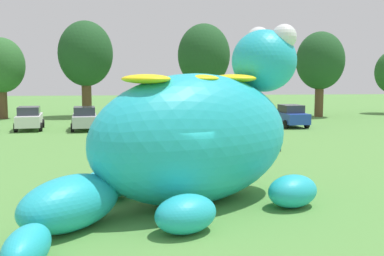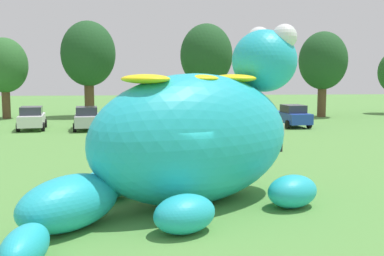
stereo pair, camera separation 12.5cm
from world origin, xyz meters
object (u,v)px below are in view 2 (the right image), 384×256
object	(u,v)px
car_white	(32,118)
car_black	(146,118)
giant_inflatable_creature	(195,137)
car_green	(191,117)
spectator_mid_field	(237,120)
car_silver	(87,118)
spectator_wandering	(280,136)
car_blue	(293,116)
spectator_by_cars	(230,141)
car_yellow	(248,116)

from	to	relation	value
car_white	car_black	size ratio (longest dim) A/B	1.05
giant_inflatable_creature	car_green	size ratio (longest dim) A/B	2.32
spectator_mid_field	car_silver	bearing A→B (deg)	167.47
car_silver	car_green	size ratio (longest dim) A/B	1.03
car_green	spectator_wandering	bearing A→B (deg)	-72.67
car_blue	spectator_by_cars	distance (m)	15.02
spectator_by_cars	spectator_wandering	distance (m)	3.39
car_yellow	spectator_by_cars	xyz separation A→B (m)	(-3.88, -13.20, -0.01)
car_blue	spectator_mid_field	world-z (taller)	car_blue
car_yellow	spectator_wandering	xyz separation A→B (m)	(-0.87, -11.63, -0.01)
giant_inflatable_creature	car_yellow	bearing A→B (deg)	73.07
spectator_mid_field	spectator_wandering	bearing A→B (deg)	-85.66
car_blue	car_black	bearing A→B (deg)	-177.38
car_black	car_green	xyz separation A→B (m)	(3.46, 0.63, 0.00)
car_green	car_white	bearing A→B (deg)	-179.37
car_green	spectator_by_cars	world-z (taller)	car_green
car_black	spectator_mid_field	xyz separation A→B (m)	(6.44, -2.42, -0.01)
car_silver	spectator_wandering	world-z (taller)	car_silver
car_black	car_yellow	size ratio (longest dim) A/B	0.97
car_black	car_green	size ratio (longest dim) A/B	0.99
car_silver	spectator_mid_field	size ratio (longest dim) A/B	2.50
car_green	car_black	bearing A→B (deg)	-169.74
car_silver	car_yellow	size ratio (longest dim) A/B	1.01
car_black	spectator_mid_field	world-z (taller)	car_black
giant_inflatable_creature	spectator_wandering	world-z (taller)	giant_inflatable_creature
car_silver	spectator_mid_field	world-z (taller)	car_silver
car_silver	spectator_wandering	xyz separation A→B (m)	(11.42, -10.96, -0.01)
spectator_by_cars	spectator_wandering	xyz separation A→B (m)	(3.00, 1.57, 0.00)
car_yellow	giant_inflatable_creature	bearing A→B (deg)	-106.93
car_green	car_yellow	distance (m)	4.50
car_black	car_yellow	xyz separation A→B (m)	(7.96, 0.63, 0.00)
car_blue	spectator_mid_field	bearing A→B (deg)	-149.54
giant_inflatable_creature	spectator_by_cars	distance (m)	8.33
giant_inflatable_creature	car_green	bearing A→B (deg)	84.83
car_yellow	car_blue	distance (m)	3.49
car_white	car_black	world-z (taller)	same
car_white	car_blue	xyz separation A→B (m)	(19.86, 0.03, 0.00)
car_black	spectator_mid_field	bearing A→B (deg)	-20.63
car_silver	car_blue	world-z (taller)	same
car_silver	spectator_wandering	bearing A→B (deg)	-43.84
spectator_wandering	giant_inflatable_creature	bearing A→B (deg)	-120.44
car_black	giant_inflatable_creature	bearing A→B (deg)	-85.63
car_white	car_blue	distance (m)	19.86
spectator_by_cars	car_green	bearing A→B (deg)	92.70
giant_inflatable_creature	car_black	distance (m)	20.51
giant_inflatable_creature	spectator_mid_field	size ratio (longest dim) A/B	5.62
giant_inflatable_creature	spectator_mid_field	world-z (taller)	giant_inflatable_creature
car_white	car_green	bearing A→B (deg)	0.63
spectator_mid_field	spectator_by_cars	bearing A→B (deg)	-103.06
spectator_by_cars	car_white	bearing A→B (deg)	133.70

